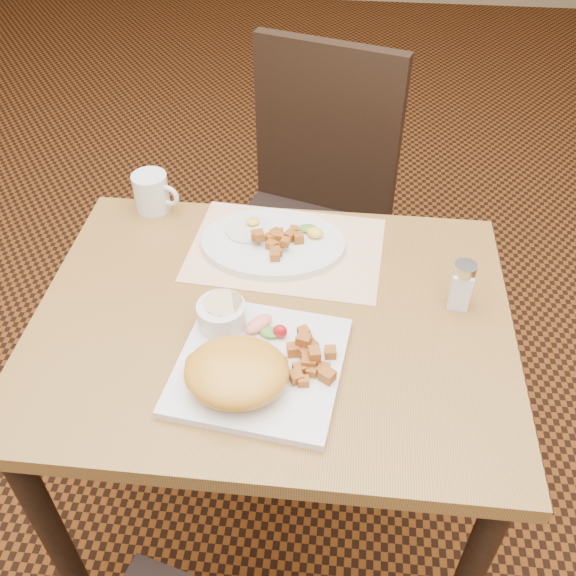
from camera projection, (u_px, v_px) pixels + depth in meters
The scene contains 15 objects.
ground at pixel (277, 514), 1.72m from camera, with size 8.00×8.00×0.00m, color black.
table at pixel (273, 355), 1.28m from camera, with size 0.90×0.70×0.75m.
chair_far at pixel (310, 205), 1.83m from camera, with size 0.53×0.53×0.97m.
placemat at pixel (286, 249), 1.35m from camera, with size 0.40×0.28×0.00m, color white.
plate_square at pixel (260, 366), 1.11m from camera, with size 0.28×0.28×0.02m, color silver.
plate_oval at pixel (273, 243), 1.35m from camera, with size 0.30×0.23×0.02m, color silver, non-canonical shape.
hollandaise_mound at pixel (236, 372), 1.05m from camera, with size 0.18×0.16×0.06m.
ramekin at pixel (222, 314), 1.15m from camera, with size 0.09×0.09×0.05m.
garnish_sq at pixel (266, 327), 1.15m from camera, with size 0.09×0.07×0.03m.
fried_egg at pixel (249, 228), 1.37m from camera, with size 0.10×0.10×0.02m.
garnish_ov at pixel (312, 231), 1.36m from camera, with size 0.06×0.05×0.02m.
salt_shaker at pixel (462, 284), 1.20m from camera, with size 0.05×0.05×0.10m.
coffee_mug at pixel (152, 192), 1.44m from camera, with size 0.11×0.08×0.09m.
home_fries_sq at pixel (307, 359), 1.09m from camera, with size 0.11×0.12×0.04m.
home_fries_ov at pixel (277, 240), 1.33m from camera, with size 0.11×0.11×0.03m.
Camera 1 is at (0.12, -0.84, 1.61)m, focal length 40.00 mm.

